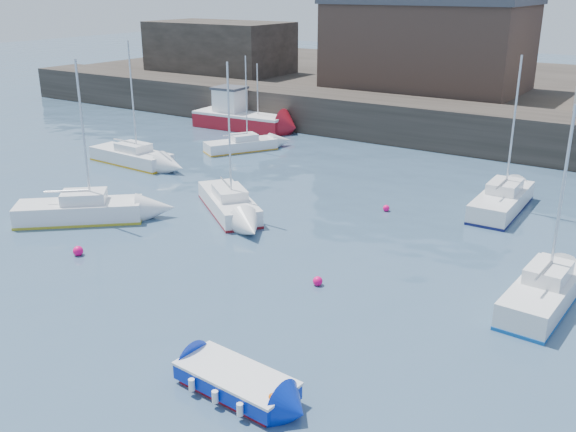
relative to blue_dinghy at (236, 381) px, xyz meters
The scene contains 16 objects.
water 5.19m from the blue_dinghy, 159.42° to the right, with size 220.00×220.00×0.00m, color #2D4760.
quay_wall 33.55m from the blue_dinghy, 98.31° to the left, with size 90.00×5.00×3.00m, color #28231E.
land_strip 51.42m from the blue_dinghy, 95.41° to the left, with size 90.00×32.00×2.80m, color #28231E.
warehouse 43.04m from the blue_dinghy, 104.76° to the left, with size 16.40×10.40×7.60m.
bldg_west 52.13m from the blue_dinghy, 129.26° to the left, with size 14.00×8.00×5.00m.
blue_dinghy is the anchor object (origin of this frame).
fishing_boat 37.18m from the blue_dinghy, 127.06° to the left, with size 8.32×3.54×5.40m.
sailboat_a 17.14m from the blue_dinghy, 154.86° to the left, with size 5.97×5.57×8.06m.
sailboat_b 16.06m from the blue_dinghy, 128.89° to the left, with size 6.03×5.21×7.83m.
sailboat_c 12.26m from the blue_dinghy, 59.40° to the left, with size 2.15×5.77×7.47m.
sailboat_e 27.14m from the blue_dinghy, 142.42° to the left, with size 6.34×2.32×8.04m.
sailboat_f 20.63m from the blue_dinghy, 84.75° to the left, with size 2.09×6.21×8.03m.
sailboat_h 29.30m from the blue_dinghy, 126.83° to the left, with size 4.09×5.32×6.70m.
buoy_near 12.84m from the blue_dinghy, 160.54° to the left, with size 0.45×0.45×0.45m, color #FF0664.
buoy_mid 7.69m from the blue_dinghy, 102.60° to the left, with size 0.39×0.39×0.39m, color #FF0664.
buoy_far 17.46m from the blue_dinghy, 100.53° to the left, with size 0.35×0.35×0.35m, color #FF0664.
Camera 1 is at (14.84, -10.70, 11.29)m, focal length 40.00 mm.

